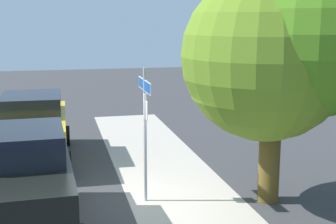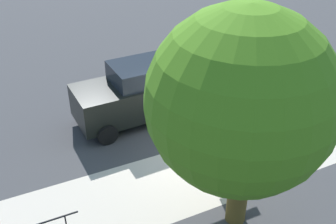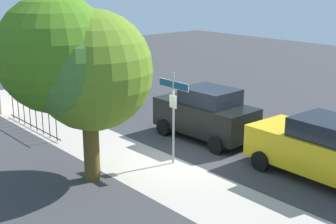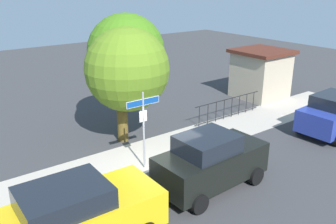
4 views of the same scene
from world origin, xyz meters
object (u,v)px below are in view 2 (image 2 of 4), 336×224
Objects in this scene: car_black at (137,93)px; street_sign at (205,91)px; shade_tree at (240,100)px; car_yellow at (258,66)px.

street_sign is at bearing 110.41° from car_black.
shade_tree reaches higher than car_yellow.
shade_tree is at bearing 71.04° from street_sign.
shade_tree is at bearing 88.65° from car_black.
street_sign is 0.66× the size of car_yellow.
car_black is (0.05, -5.45, -2.51)m from shade_tree.
shade_tree is 1.19× the size of car_yellow.
car_yellow is at bearing -131.60° from shade_tree.
shade_tree is 1.36× the size of car_black.
street_sign is 0.75× the size of car_black.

